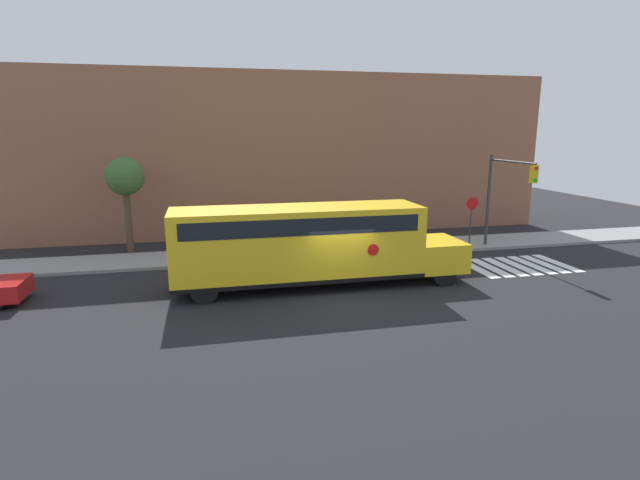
# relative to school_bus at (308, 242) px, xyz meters

# --- Properties ---
(ground_plane) EXTENTS (60.00, 60.00, 0.00)m
(ground_plane) POSITION_rel_school_bus_xyz_m (1.05, -1.13, -1.85)
(ground_plane) COLOR black
(sidewalk_strip) EXTENTS (44.00, 3.00, 0.15)m
(sidewalk_strip) POSITION_rel_school_bus_xyz_m (1.05, 5.37, -1.77)
(sidewalk_strip) COLOR gray
(sidewalk_strip) RESTS_ON ground
(building_backdrop) EXTENTS (32.00, 4.00, 9.41)m
(building_backdrop) POSITION_rel_school_bus_xyz_m (1.05, 11.87, 2.86)
(building_backdrop) COLOR #935B42
(building_backdrop) RESTS_ON ground
(crosswalk_stripes) EXTENTS (4.70, 3.20, 0.01)m
(crosswalk_stripes) POSITION_rel_school_bus_xyz_m (10.12, 0.87, -1.84)
(crosswalk_stripes) COLOR white
(crosswalk_stripes) RESTS_ON ground
(school_bus) EXTENTS (11.73, 2.57, 3.23)m
(school_bus) POSITION_rel_school_bus_xyz_m (0.00, 0.00, 0.00)
(school_bus) COLOR yellow
(school_bus) RESTS_ON ground
(stop_sign) EXTENTS (0.65, 0.10, 2.78)m
(stop_sign) POSITION_rel_school_bus_xyz_m (9.55, 4.29, -0.04)
(stop_sign) COLOR #38383A
(stop_sign) RESTS_ON ground
(traffic_light) EXTENTS (0.28, 3.77, 4.90)m
(traffic_light) POSITION_rel_school_bus_xyz_m (10.66, 3.29, 1.46)
(traffic_light) COLOR #38383A
(traffic_light) RESTS_ON ground
(tree_near_sidewalk) EXTENTS (1.89, 1.89, 4.85)m
(tree_near_sidewalk) POSITION_rel_school_bus_xyz_m (-7.68, 7.50, 1.95)
(tree_near_sidewalk) COLOR brown
(tree_near_sidewalk) RESTS_ON ground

